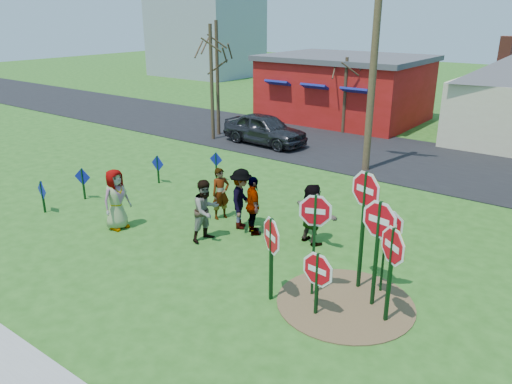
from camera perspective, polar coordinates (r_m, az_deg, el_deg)
ground at (r=15.02m, az=-3.49°, el=-5.37°), size 120.00×120.00×0.00m
road at (r=24.38m, az=14.29°, el=4.12°), size 120.00×7.50×0.04m
dirt_patch at (r=12.10m, az=10.16°, el=-12.35°), size 3.20×3.20×0.03m
red_building at (r=32.03m, az=10.12°, el=11.67°), size 9.40×7.69×3.90m
distant_building at (r=54.67m, az=-5.77°, el=17.34°), size 10.00×8.00×8.00m
stop_sign_a at (r=11.37m, az=1.77°, el=-5.74°), size 1.02×0.62×2.23m
stop_sign_b at (r=11.80m, az=12.33°, el=-1.01°), size 1.11×0.41×3.15m
stop_sign_c at (r=11.29m, az=13.82°, el=-4.29°), size 1.16×0.24×2.73m
stop_sign_d at (r=12.02m, az=14.62°, el=-4.38°), size 0.97×0.44×2.27m
stop_sign_e at (r=11.09m, az=7.04°, el=-9.16°), size 1.07×0.13×1.66m
stop_sign_f at (r=10.86m, az=15.30°, el=-6.71°), size 0.95×0.66×2.40m
stop_sign_g at (r=11.45m, az=6.74°, el=-3.47°), size 0.97×0.40×2.69m
blue_diamond_a at (r=18.13m, az=-23.23°, el=-0.16°), size 0.66×0.14×1.13m
blue_diamond_b at (r=18.91m, az=-19.18°, el=1.28°), size 0.62×0.23×1.18m
blue_diamond_c at (r=19.94m, az=-11.16°, el=2.89°), size 0.65×0.06×1.14m
blue_diamond_d at (r=19.85m, az=-4.58°, el=3.29°), size 0.57×0.11×1.20m
person_a at (r=15.95m, az=-15.69°, el=-0.81°), size 0.61×0.94×1.92m
person_b at (r=16.20m, az=-4.06°, el=-0.17°), size 0.61×0.73×1.71m
person_c at (r=14.65m, az=-5.75°, el=-2.12°), size 0.83×1.00×1.87m
person_d at (r=15.40m, az=-1.69°, el=-0.80°), size 1.20×1.43×1.92m
person_e at (r=14.97m, az=-0.33°, el=-1.60°), size 1.11×1.04×1.83m
person_f at (r=14.50m, az=6.42°, el=-2.50°), size 1.77×1.08×1.82m
suv at (r=25.42m, az=1.01°, el=7.21°), size 4.61×2.07×1.54m
utility_pole at (r=20.98m, az=13.43°, el=15.75°), size 2.32×0.68×9.62m
bare_tree_west at (r=26.13m, az=-5.14°, el=14.10°), size 1.80×1.80×5.84m
bare_tree_east at (r=28.03m, az=10.19°, el=11.97°), size 1.80×1.80×4.12m
bare_tree_mid at (r=27.12m, az=-4.48°, el=14.54°), size 1.80×1.80×6.00m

